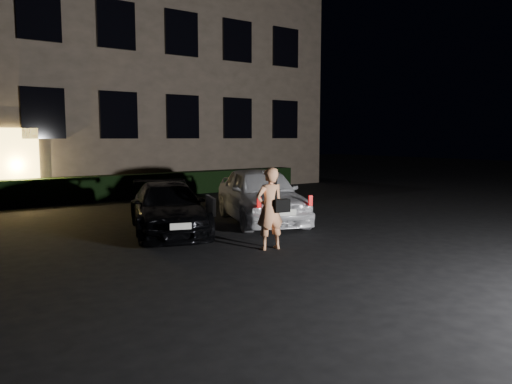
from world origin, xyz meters
TOP-DOWN VIEW (x-y plane):
  - ground at (0.00, 0.00)m, footprint 80.00×80.00m
  - building at (-0.00, 14.99)m, footprint 20.00×8.11m
  - hedge at (0.00, 10.50)m, footprint 15.00×0.70m
  - sedan at (-1.65, 3.61)m, footprint 2.79×4.22m
  - hatch at (0.95, 3.54)m, footprint 3.09×4.55m
  - man at (-0.80, 0.85)m, footprint 0.68×0.46m

SIDE VIEW (x-z plane):
  - ground at x=0.00m, z-range 0.00..0.00m
  - hedge at x=0.00m, z-range 0.00..0.85m
  - sedan at x=-1.65m, z-range 0.00..1.14m
  - hatch at x=0.95m, z-range 0.00..1.44m
  - man at x=-0.80m, z-range 0.00..1.62m
  - building at x=0.00m, z-range 0.00..12.00m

